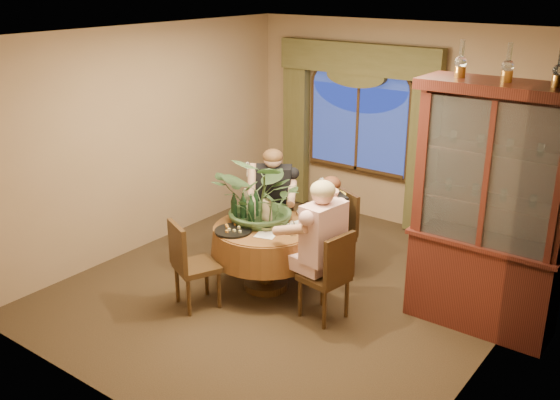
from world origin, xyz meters
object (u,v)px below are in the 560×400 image
Objects in this scene: wine_bottle_2 at (246,202)px; oil_lamp_right at (560,67)px; china_cabinet at (490,211)px; stoneware_vase at (267,211)px; oil_lamp_center at (508,62)px; chair_right at (324,275)px; wine_bottle_5 at (255,204)px; olive_bowl at (267,228)px; chair_back_right at (333,234)px; centerpiece_plant at (265,164)px; wine_bottle_4 at (243,207)px; wine_bottle_1 at (234,207)px; chair_front_left at (197,264)px; person_pink at (323,250)px; wine_bottle_3 at (251,210)px; chair_back at (275,221)px; wine_bottle_0 at (253,207)px; person_back at (273,204)px; person_scarf at (332,228)px; dining_table at (266,257)px; oil_lamp_left at (461,59)px.

oil_lamp_right is at bearing 10.41° from wine_bottle_2.
china_cabinet is at bearing 12.10° from wine_bottle_2.
stoneware_vase is (-2.29, -0.53, -0.35)m from china_cabinet.
oil_lamp_center is 2.93m from stoneware_vase.
wine_bottle_5 is at bearing 85.66° from chair_right.
olive_bowl is at bearing -163.99° from oil_lamp_right.
chair_back_right is at bearing 175.78° from oil_lamp_center.
wine_bottle_4 is (-0.20, -0.14, -0.50)m from centerpiece_plant.
olive_bowl is at bearing 2.29° from wine_bottle_1.
person_pink is at bearing 52.73° from chair_front_left.
wine_bottle_3 reaches higher than chair_right.
chair_back is 0.84m from wine_bottle_0.
chair_front_left is 2.91× the size of wine_bottle_0.
wine_bottle_2 is (0.06, -0.60, 0.21)m from person_back.
oil_lamp_center is at bearing -143.21° from person_scarf.
wine_bottle_5 is at bearing 71.68° from person_scarf.
wine_bottle_3 is (0.21, 0.05, 0.00)m from wine_bottle_1.
wine_bottle_1 is 0.21m from wine_bottle_3.
person_pink is (0.83, -0.11, 0.36)m from dining_table.
olive_bowl is at bearing 94.24° from chair_right.
dining_table is 0.61m from wine_bottle_5.
chair_back_right is 2.91× the size of wine_bottle_5.
stoneware_vase is at bearing -164.02° from oil_lamp_left.
person_pink is (-0.95, -0.78, -1.89)m from oil_lamp_left.
olive_bowl is at bearing -160.98° from china_cabinet.
china_cabinet is 1.98m from chair_back_right.
person_back is 0.78m from wine_bottle_4.
oil_lamp_center is 1.03× the size of wine_bottle_0.
wine_bottle_2 is (0.04, -0.62, 0.44)m from chair_back.
oil_lamp_left is 2.02× the size of olive_bowl.
oil_lamp_center reaches higher than dining_table.
dining_table is 0.50× the size of china_cabinet.
chair_back_right and chair_back have the same top height.
chair_right is 1.32m from wine_bottle_1.
wine_bottle_2 and wine_bottle_4 have the same top height.
wine_bottle_0 is 1.00× the size of wine_bottle_4.
olive_bowl is 0.33m from wine_bottle_0.
chair_front_left is 3.84× the size of stoneware_vase.
chair_back_right is at bearing 155.31° from chair_back.
chair_right is 1.37m from centerpiece_plant.
centerpiece_plant is (-2.30, -0.54, 0.19)m from china_cabinet.
person_pink is at bearing -8.29° from wine_bottle_0.
oil_lamp_left is 2.62m from olive_bowl.
person_scarf reaches higher than wine_bottle_3.
chair_right is 1.25m from wine_bottle_4.
oil_lamp_left reaches higher than chair_right.
oil_lamp_left reaches higher than wine_bottle_2.
wine_bottle_5 is (-1.07, 0.24, 0.18)m from person_pink.
chair_front_left is 0.77× the size of person_scarf.
chair_right is at bearing 115.94° from chair_back.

